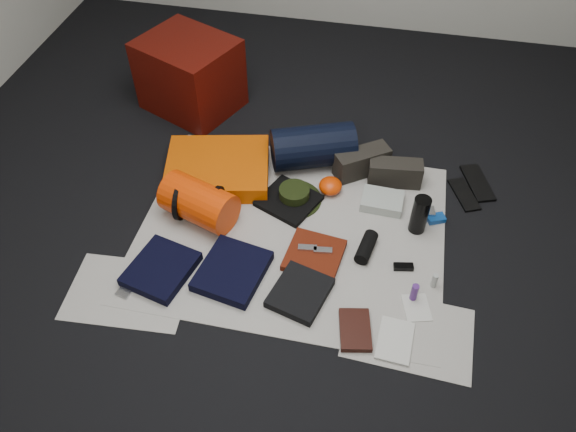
% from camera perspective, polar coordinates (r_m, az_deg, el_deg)
% --- Properties ---
extents(floor, '(4.50, 4.50, 0.02)m').
position_cam_1_polar(floor, '(3.01, 0.38, -1.65)').
color(floor, black).
rests_on(floor, ground).
extents(newspaper_mat, '(1.60, 1.30, 0.01)m').
position_cam_1_polar(newspaper_mat, '(3.00, 0.39, -1.48)').
color(newspaper_mat, beige).
rests_on(newspaper_mat, floor).
extents(newspaper_sheet_front_left, '(0.61, 0.44, 0.00)m').
position_cam_1_polar(newspaper_sheet_front_left, '(2.86, -15.90, -7.41)').
color(newspaper_sheet_front_left, beige).
rests_on(newspaper_sheet_front_left, floor).
extents(newspaper_sheet_front_right, '(0.60, 0.43, 0.00)m').
position_cam_1_polar(newspaper_sheet_front_right, '(2.69, 12.14, -11.51)').
color(newspaper_sheet_front_right, beige).
rests_on(newspaper_sheet_front_right, floor).
extents(red_cabinet, '(0.70, 0.65, 0.47)m').
position_cam_1_polar(red_cabinet, '(3.75, -9.94, 13.95)').
color(red_cabinet, '#480B05').
rests_on(red_cabinet, floor).
extents(sleeping_pad, '(0.67, 0.59, 0.11)m').
position_cam_1_polar(sleeping_pad, '(3.28, -7.15, 4.81)').
color(sleeping_pad, '#D14E02').
rests_on(sleeping_pad, newspaper_mat).
extents(stuff_sack, '(0.44, 0.34, 0.23)m').
position_cam_1_polar(stuff_sack, '(3.01, -9.03, 1.38)').
color(stuff_sack, red).
rests_on(stuff_sack, newspaper_mat).
extents(sack_strap_left, '(0.02, 0.22, 0.22)m').
position_cam_1_polar(sack_strap_left, '(3.05, -10.80, 1.57)').
color(sack_strap_left, black).
rests_on(sack_strap_left, newspaper_mat).
extents(sack_strap_right, '(0.03, 0.22, 0.22)m').
position_cam_1_polar(sack_strap_right, '(2.99, -7.21, 1.02)').
color(sack_strap_right, black).
rests_on(sack_strap_right, newspaper_mat).
extents(navy_duffel, '(0.54, 0.40, 0.25)m').
position_cam_1_polar(navy_duffel, '(3.29, 2.57, 7.07)').
color(navy_duffel, black).
rests_on(navy_duffel, newspaper_mat).
extents(boonie_brim, '(0.32, 0.32, 0.01)m').
position_cam_1_polar(boonie_brim, '(3.15, 0.63, 1.73)').
color(boonie_brim, black).
rests_on(boonie_brim, newspaper_mat).
extents(boonie_crown, '(0.17, 0.17, 0.07)m').
position_cam_1_polar(boonie_crown, '(3.12, 0.64, 2.26)').
color(boonie_crown, black).
rests_on(boonie_crown, boonie_brim).
extents(hiking_boot_left, '(0.33, 0.28, 0.16)m').
position_cam_1_polar(hiking_boot_left, '(3.28, 7.50, 5.45)').
color(hiking_boot_left, black).
rests_on(hiking_boot_left, newspaper_mat).
extents(hiking_boot_right, '(0.31, 0.15, 0.15)m').
position_cam_1_polar(hiking_boot_right, '(3.26, 10.81, 4.34)').
color(hiking_boot_right, black).
rests_on(hiking_boot_right, newspaper_mat).
extents(flip_flop_left, '(0.19, 0.27, 0.01)m').
position_cam_1_polar(flip_flop_left, '(3.33, 17.46, 2.10)').
color(flip_flop_left, black).
rests_on(flip_flop_left, floor).
extents(flip_flop_right, '(0.20, 0.32, 0.02)m').
position_cam_1_polar(flip_flop_right, '(3.42, 18.69, 3.20)').
color(flip_flop_right, black).
rests_on(flip_flop_right, floor).
extents(trousers_navy_a, '(0.35, 0.38, 0.05)m').
position_cam_1_polar(trousers_navy_a, '(2.87, -12.77, -5.28)').
color(trousers_navy_a, black).
rests_on(trousers_navy_a, newspaper_mat).
extents(trousers_navy_b, '(0.36, 0.40, 0.05)m').
position_cam_1_polar(trousers_navy_b, '(2.80, -5.68, -5.58)').
color(trousers_navy_b, black).
rests_on(trousers_navy_b, newspaper_mat).
extents(trousers_charcoal, '(0.31, 0.34, 0.04)m').
position_cam_1_polar(trousers_charcoal, '(2.72, 1.22, -7.79)').
color(trousers_charcoal, black).
rests_on(trousers_charcoal, newspaper_mat).
extents(black_tshirt, '(0.38, 0.37, 0.03)m').
position_cam_1_polar(black_tshirt, '(3.12, 0.07, 1.58)').
color(black_tshirt, black).
rests_on(black_tshirt, newspaper_mat).
extents(red_shirt, '(0.31, 0.31, 0.04)m').
position_cam_1_polar(red_shirt, '(2.87, 2.68, -3.99)').
color(red_shirt, '#571809').
rests_on(red_shirt, newspaper_mat).
extents(orange_stuff_sack, '(0.15, 0.15, 0.09)m').
position_cam_1_polar(orange_stuff_sack, '(3.17, 4.32, 3.07)').
color(orange_stuff_sack, red).
rests_on(orange_stuff_sack, newspaper_mat).
extents(first_aid_pouch, '(0.23, 0.18, 0.06)m').
position_cam_1_polar(first_aid_pouch, '(3.15, 9.54, 1.50)').
color(first_aid_pouch, '#9BA29A').
rests_on(first_aid_pouch, newspaper_mat).
extents(water_bottle, '(0.10, 0.10, 0.22)m').
position_cam_1_polar(water_bottle, '(3.00, 13.23, 0.13)').
color(water_bottle, black).
rests_on(water_bottle, newspaper_mat).
extents(speaker, '(0.11, 0.20, 0.07)m').
position_cam_1_polar(speaker, '(2.90, 7.95, -3.15)').
color(speaker, black).
rests_on(speaker, newspaper_mat).
extents(compact_camera, '(0.12, 0.09, 0.04)m').
position_cam_1_polar(compact_camera, '(3.14, 13.63, 0.32)').
color(compact_camera, '#B6B7BB').
rests_on(compact_camera, newspaper_mat).
extents(cyan_case, '(0.11, 0.09, 0.03)m').
position_cam_1_polar(cyan_case, '(3.13, 14.79, -0.24)').
color(cyan_case, navy).
rests_on(cyan_case, newspaper_mat).
extents(toiletry_purple, '(0.05, 0.05, 0.10)m').
position_cam_1_polar(toiletry_purple, '(2.75, 12.71, -7.59)').
color(toiletry_purple, '#4B2371').
rests_on(toiletry_purple, newspaper_mat).
extents(toiletry_clear, '(0.03, 0.03, 0.08)m').
position_cam_1_polar(toiletry_clear, '(2.83, 14.65, -6.36)').
color(toiletry_clear, '#9EA39E').
rests_on(toiletry_clear, newspaper_mat).
extents(paperback_book, '(0.18, 0.24, 0.03)m').
position_cam_1_polar(paperback_book, '(2.63, 6.83, -11.41)').
color(paperback_book, black).
rests_on(paperback_book, newspaper_mat).
extents(map_booklet, '(0.17, 0.23, 0.01)m').
position_cam_1_polar(map_booklet, '(2.64, 10.82, -12.31)').
color(map_booklet, beige).
rests_on(map_booklet, newspaper_mat).
extents(map_printout, '(0.16, 0.18, 0.01)m').
position_cam_1_polar(map_printout, '(2.76, 12.93, -9.06)').
color(map_printout, beige).
rests_on(map_printout, newspaper_mat).
extents(sunglasses, '(0.10, 0.06, 0.02)m').
position_cam_1_polar(sunglasses, '(2.88, 11.64, -5.08)').
color(sunglasses, black).
rests_on(sunglasses, newspaper_mat).
extents(key_cluster, '(0.08, 0.08, 0.01)m').
position_cam_1_polar(key_cluster, '(2.85, -16.27, -7.39)').
color(key_cluster, '#B6B7BB').
rests_on(key_cluster, newspaper_mat).
extents(tape_roll, '(0.05, 0.05, 0.04)m').
position_cam_1_polar(tape_roll, '(3.12, 0.54, 2.33)').
color(tape_roll, silver).
rests_on(tape_roll, black_tshirt).
extents(energy_bar_a, '(0.10, 0.05, 0.01)m').
position_cam_1_polar(energy_bar_a, '(2.86, 1.98, -3.24)').
color(energy_bar_a, '#B6B7BB').
rests_on(energy_bar_a, red_shirt).
extents(energy_bar_b, '(0.10, 0.05, 0.01)m').
position_cam_1_polar(energy_bar_b, '(2.85, 3.56, -3.49)').
color(energy_bar_b, '#B6B7BB').
rests_on(energy_bar_b, red_shirt).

